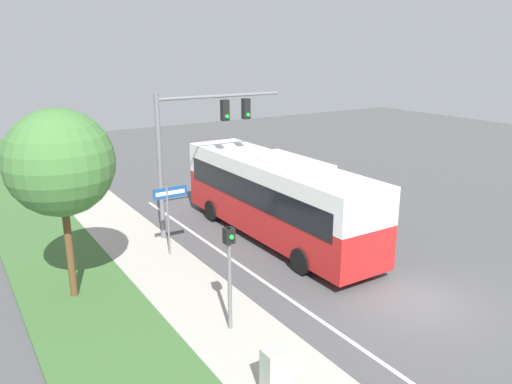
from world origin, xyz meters
The scene contains 9 objects.
ground_plane centered at (0.00, 0.00, 0.00)m, with size 80.00×80.00×0.00m, color #4C4C4F.
sidewalk centered at (-6.20, 0.00, 0.06)m, with size 2.80×80.00×0.12m.
lane_divider_near centered at (-3.60, 0.00, 0.00)m, with size 0.14×30.00×0.01m.
bus centered at (-0.88, 7.16, 1.99)m, with size 2.74×11.21×3.66m.
signal_gantry centered at (-3.26, 9.49, 4.44)m, with size 5.92×0.41×6.22m.
pedestrian_signal centered at (-6.21, 1.72, 2.17)m, with size 0.28×0.34×3.21m.
street_sign centered at (-5.47, 7.69, 2.05)m, with size 1.38×0.08×2.89m.
utility_cabinet centered at (-6.75, -1.33, 0.71)m, with size 0.59×0.45×1.18m.
roadside_tree centered at (-9.52, 6.28, 4.56)m, with size 3.33×3.33×6.14m.
Camera 1 is at (-12.48, -9.46, 7.95)m, focal length 35.00 mm.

